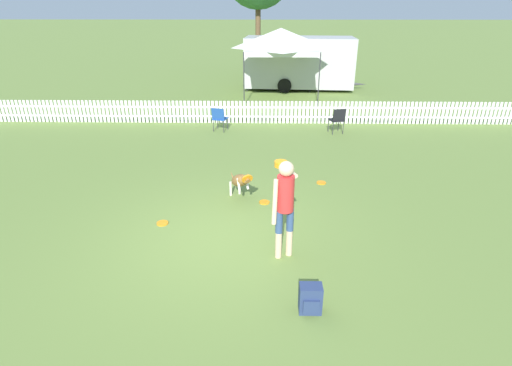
{
  "coord_description": "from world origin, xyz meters",
  "views": [
    {
      "loc": [
        0.77,
        -6.3,
        3.95
      ],
      "look_at": [
        0.63,
        0.67,
        0.83
      ],
      "focal_mm": 28.0,
      "sensor_mm": 36.0,
      "label": 1
    }
  ],
  "objects_px": {
    "equipment_trailer": "(299,62)",
    "backpack_on_grass": "(310,299)",
    "frisbee_near_handler": "(264,202)",
    "folding_chair_blue_left": "(338,118)",
    "handler_person": "(285,197)",
    "leaping_dog": "(240,181)",
    "frisbee_midfield": "(321,183)",
    "frisbee_near_dog": "(162,223)",
    "folding_chair_center": "(219,117)",
    "canopy_tent_main": "(281,41)"
  },
  "relations": [
    {
      "from": "equipment_trailer",
      "to": "backpack_on_grass",
      "type": "bearing_deg",
      "value": -89.85
    },
    {
      "from": "frisbee_near_handler",
      "to": "folding_chair_blue_left",
      "type": "xyz_separation_m",
      "value": [
        2.42,
        5.19,
        0.5
      ]
    },
    {
      "from": "handler_person",
      "to": "backpack_on_grass",
      "type": "distance_m",
      "value": 1.7
    },
    {
      "from": "leaping_dog",
      "to": "frisbee_midfield",
      "type": "bearing_deg",
      "value": -174.62
    },
    {
      "from": "frisbee_near_dog",
      "to": "backpack_on_grass",
      "type": "bearing_deg",
      "value": -42.26
    },
    {
      "from": "folding_chair_center",
      "to": "frisbee_near_dog",
      "type": "bearing_deg",
      "value": 101.54
    },
    {
      "from": "frisbee_near_dog",
      "to": "backpack_on_grass",
      "type": "relative_size",
      "value": 0.53
    },
    {
      "from": "frisbee_near_dog",
      "to": "canopy_tent_main",
      "type": "bearing_deg",
      "value": 76.88
    },
    {
      "from": "folding_chair_center",
      "to": "canopy_tent_main",
      "type": "relative_size",
      "value": 0.26
    },
    {
      "from": "canopy_tent_main",
      "to": "frisbee_midfield",
      "type": "bearing_deg",
      "value": -85.9
    },
    {
      "from": "backpack_on_grass",
      "to": "frisbee_near_handler",
      "type": "bearing_deg",
      "value": 100.75
    },
    {
      "from": "frisbee_near_handler",
      "to": "folding_chair_blue_left",
      "type": "relative_size",
      "value": 0.27
    },
    {
      "from": "leaping_dog",
      "to": "backpack_on_grass",
      "type": "relative_size",
      "value": 2.71
    },
    {
      "from": "frisbee_midfield",
      "to": "canopy_tent_main",
      "type": "height_order",
      "value": "canopy_tent_main"
    },
    {
      "from": "frisbee_near_dog",
      "to": "folding_chair_blue_left",
      "type": "distance_m",
      "value": 7.59
    },
    {
      "from": "folding_chair_blue_left",
      "to": "folding_chair_center",
      "type": "height_order",
      "value": "folding_chair_blue_left"
    },
    {
      "from": "frisbee_near_dog",
      "to": "frisbee_midfield",
      "type": "height_order",
      "value": "same"
    },
    {
      "from": "folding_chair_blue_left",
      "to": "frisbee_near_dog",
      "type": "bearing_deg",
      "value": 38.8
    },
    {
      "from": "leaping_dog",
      "to": "folding_chair_center",
      "type": "height_order",
      "value": "leaping_dog"
    },
    {
      "from": "leaping_dog",
      "to": "frisbee_midfield",
      "type": "distance_m",
      "value": 2.21
    },
    {
      "from": "frisbee_midfield",
      "to": "folding_chair_center",
      "type": "height_order",
      "value": "folding_chair_center"
    },
    {
      "from": "backpack_on_grass",
      "to": "folding_chair_blue_left",
      "type": "relative_size",
      "value": 0.51
    },
    {
      "from": "canopy_tent_main",
      "to": "equipment_trailer",
      "type": "distance_m",
      "value": 2.94
    },
    {
      "from": "handler_person",
      "to": "folding_chair_blue_left",
      "type": "distance_m",
      "value": 7.47
    },
    {
      "from": "frisbee_near_handler",
      "to": "equipment_trailer",
      "type": "height_order",
      "value": "equipment_trailer"
    },
    {
      "from": "frisbee_near_handler",
      "to": "backpack_on_grass",
      "type": "relative_size",
      "value": 0.53
    },
    {
      "from": "equipment_trailer",
      "to": "handler_person",
      "type": "bearing_deg",
      "value": -91.4
    },
    {
      "from": "backpack_on_grass",
      "to": "handler_person",
      "type": "bearing_deg",
      "value": 102.78
    },
    {
      "from": "frisbee_near_dog",
      "to": "equipment_trailer",
      "type": "distance_m",
      "value": 14.64
    },
    {
      "from": "folding_chair_blue_left",
      "to": "equipment_trailer",
      "type": "distance_m",
      "value": 8.03
    },
    {
      "from": "frisbee_near_dog",
      "to": "folding_chair_center",
      "type": "bearing_deg",
      "value": 85.6
    },
    {
      "from": "frisbee_near_handler",
      "to": "folding_chair_center",
      "type": "distance_m",
      "value": 5.6
    },
    {
      "from": "handler_person",
      "to": "canopy_tent_main",
      "type": "relative_size",
      "value": 0.55
    },
    {
      "from": "leaping_dog",
      "to": "backpack_on_grass",
      "type": "xyz_separation_m",
      "value": [
        1.17,
        -3.43,
        -0.28
      ]
    },
    {
      "from": "leaping_dog",
      "to": "equipment_trailer",
      "type": "distance_m",
      "value": 13.29
    },
    {
      "from": "frisbee_midfield",
      "to": "backpack_on_grass",
      "type": "height_order",
      "value": "backpack_on_grass"
    },
    {
      "from": "folding_chair_center",
      "to": "equipment_trailer",
      "type": "height_order",
      "value": "equipment_trailer"
    },
    {
      "from": "frisbee_near_handler",
      "to": "folding_chair_blue_left",
      "type": "distance_m",
      "value": 5.74
    },
    {
      "from": "handler_person",
      "to": "folding_chair_blue_left",
      "type": "bearing_deg",
      "value": 51.22
    },
    {
      "from": "frisbee_near_dog",
      "to": "backpack_on_grass",
      "type": "height_order",
      "value": "backpack_on_grass"
    },
    {
      "from": "folding_chair_blue_left",
      "to": "canopy_tent_main",
      "type": "bearing_deg",
      "value": -87.91
    },
    {
      "from": "backpack_on_grass",
      "to": "leaping_dog",
      "type": "bearing_deg",
      "value": 108.8
    },
    {
      "from": "frisbee_midfield",
      "to": "folding_chair_center",
      "type": "distance_m",
      "value": 5.21
    },
    {
      "from": "backpack_on_grass",
      "to": "folding_chair_blue_left",
      "type": "height_order",
      "value": "folding_chair_blue_left"
    },
    {
      "from": "folding_chair_center",
      "to": "canopy_tent_main",
      "type": "xyz_separation_m",
      "value": [
        2.22,
        5.3,
        2.03
      ]
    },
    {
      "from": "folding_chair_center",
      "to": "frisbee_midfield",
      "type": "bearing_deg",
      "value": 140.07
    },
    {
      "from": "leaping_dog",
      "to": "frisbee_near_dog",
      "type": "distance_m",
      "value": 1.87
    },
    {
      "from": "frisbee_near_handler",
      "to": "frisbee_midfield",
      "type": "relative_size",
      "value": 1.0
    },
    {
      "from": "handler_person",
      "to": "folding_chair_blue_left",
      "type": "height_order",
      "value": "handler_person"
    },
    {
      "from": "frisbee_midfield",
      "to": "equipment_trailer",
      "type": "distance_m",
      "value": 12.14
    }
  ]
}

